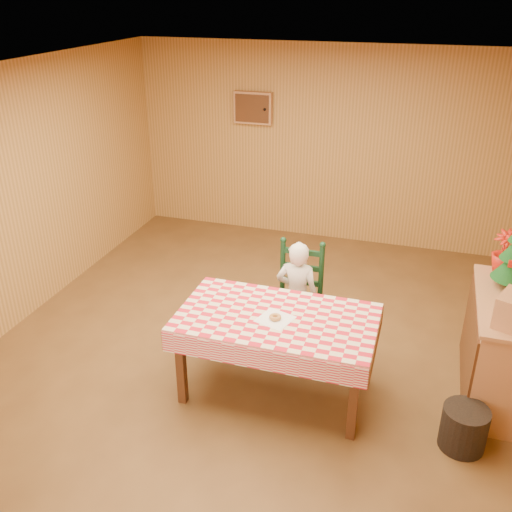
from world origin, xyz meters
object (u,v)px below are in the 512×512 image
Objects in this scene: dining_table at (277,325)px; storage_bin at (464,428)px; ladder_chair at (298,299)px; seated_child at (297,296)px; shelf_unit at (500,348)px.

storage_bin is (1.56, -0.21, -0.51)m from dining_table.
storage_bin is (1.56, -1.00, -0.33)m from ladder_chair.
dining_table is at bearing 172.36° from storage_bin.
seated_child is at bearing 148.89° from storage_bin.
ladder_chair is 0.96× the size of seated_child.
shelf_unit reaches higher than dining_table.
ladder_chair is 1.88m from storage_bin.
storage_bin is at bearing -32.62° from ladder_chair.
ladder_chair is 3.06× the size of storage_bin.
dining_table reaches higher than storage_bin.
shelf_unit is at bearing 16.72° from dining_table.
ladder_chair is at bearing -90.00° from seated_child.
ladder_chair reaches higher than shelf_unit.
seated_child is 3.19× the size of storage_bin.
seated_child is at bearing 174.20° from shelf_unit.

